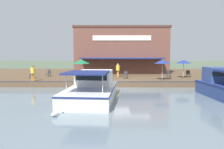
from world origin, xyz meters
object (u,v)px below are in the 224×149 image
at_px(cafe_chair_beside_entrance, 188,73).
at_px(cafe_chair_under_first_umbrella, 125,74).
at_px(cafe_chair_mid_patio, 169,73).
at_px(motorboat_fourth_along, 94,88).
at_px(waterfront_restaurant, 121,50).
at_px(patio_umbrella_far_corner, 81,62).
at_px(cafe_chair_far_corner_seat, 49,73).
at_px(patio_umbrella_mid_patio_right, 162,62).
at_px(cafe_chair_facing_river, 110,74).
at_px(patio_umbrella_back_row, 184,62).
at_px(cafe_chair_back_row_seat, 32,74).
at_px(motorboat_mid_row, 218,86).
at_px(mooring_post, 219,78).
at_px(tree_downstream_bank, 115,47).
at_px(person_near_entrance, 118,69).
at_px(person_at_quay_edge, 33,71).
at_px(tree_upstream_bank, 155,46).
at_px(swan, 55,113).

distance_m(cafe_chair_beside_entrance, cafe_chair_under_first_umbrella, 8.01).
distance_m(cafe_chair_mid_patio, motorboat_fourth_along, 13.10).
xyz_separation_m(waterfront_restaurant, patio_umbrella_far_corner, (8.62, -5.10, -1.52)).
bearing_deg(cafe_chair_far_corner_seat, patio_umbrella_mid_patio_right, 73.92).
bearing_deg(waterfront_restaurant, patio_umbrella_mid_patio_right, 20.74).
height_order(patio_umbrella_far_corner, cafe_chair_facing_river, patio_umbrella_far_corner).
height_order(patio_umbrella_back_row, cafe_chair_beside_entrance, patio_umbrella_back_row).
bearing_deg(cafe_chair_back_row_seat, motorboat_mid_row, 65.75).
xyz_separation_m(mooring_post, tree_downstream_bank, (-18.29, -10.52, 3.83)).
height_order(waterfront_restaurant, person_near_entrance, waterfront_restaurant).
height_order(mooring_post, tree_downstream_bank, tree_downstream_bank).
xyz_separation_m(cafe_chair_beside_entrance, tree_downstream_bank, (-13.46, -9.08, 3.81)).
distance_m(cafe_chair_facing_river, person_at_quay_edge, 8.92).
bearing_deg(cafe_chair_under_first_umbrella, cafe_chair_far_corner_seat, -104.09).
relative_size(cafe_chair_under_first_umbrella, mooring_post, 0.95).
bearing_deg(person_near_entrance, cafe_chair_far_corner_seat, -93.79).
bearing_deg(person_near_entrance, patio_umbrella_mid_patio_right, 55.07).
bearing_deg(cafe_chair_mid_patio, person_near_entrance, -94.05).
bearing_deg(tree_downstream_bank, patio_umbrella_far_corner, -16.47).
bearing_deg(patio_umbrella_mid_patio_right, tree_upstream_bank, 172.70).
bearing_deg(motorboat_fourth_along, waterfront_restaurant, 171.78).
xyz_separation_m(cafe_chair_mid_patio, person_near_entrance, (-0.44, -6.28, 0.57)).
xyz_separation_m(patio_umbrella_mid_patio_right, cafe_chair_facing_river, (-2.63, -5.82, -1.54)).
height_order(cafe_chair_back_row_seat, motorboat_fourth_along, motorboat_fourth_along).
relative_size(patio_umbrella_far_corner, cafe_chair_facing_river, 2.65).
xyz_separation_m(cafe_chair_far_corner_seat, person_near_entrance, (0.59, 8.93, 0.57)).
bearing_deg(person_near_entrance, cafe_chair_under_first_umbrella, 24.89).
xyz_separation_m(patio_umbrella_mid_patio_right, swan, (12.60, -8.47, -2.39)).
xyz_separation_m(person_near_entrance, motorboat_mid_row, (9.89, 7.87, -0.76)).
bearing_deg(cafe_chair_mid_patio, waterfront_restaurant, -145.40).
xyz_separation_m(patio_umbrella_back_row, mooring_post, (4.13, 2.29, -1.50)).
bearing_deg(motorboat_mid_row, cafe_chair_back_row_seat, -114.25).
bearing_deg(cafe_chair_under_first_umbrella, cafe_chair_back_row_seat, -90.62).
height_order(cafe_chair_back_row_seat, person_at_quay_edge, person_at_quay_edge).
bearing_deg(motorboat_mid_row, mooring_post, 153.95).
height_order(patio_umbrella_far_corner, motorboat_fourth_along, patio_umbrella_far_corner).
relative_size(patio_umbrella_mid_patio_right, cafe_chair_beside_entrance, 2.68).
xyz_separation_m(patio_umbrella_mid_patio_right, person_near_entrance, (-3.38, -4.83, -0.98)).
xyz_separation_m(cafe_chair_under_first_umbrella, person_at_quay_edge, (2.61, -9.94, 0.56)).
bearing_deg(patio_umbrella_mid_patio_right, cafe_chair_beside_entrance, 127.67).
distance_m(patio_umbrella_mid_patio_right, cafe_chair_mid_patio, 3.61).
relative_size(cafe_chair_back_row_seat, swan, 1.23).
bearing_deg(cafe_chair_mid_patio, motorboat_mid_row, 9.61).
xyz_separation_m(cafe_chair_back_row_seat, cafe_chair_beside_entrance, (-1.38, 18.95, 0.00)).
xyz_separation_m(waterfront_restaurant, patio_umbrella_back_row, (8.81, 7.27, -1.52)).
height_order(waterfront_restaurant, cafe_chair_under_first_umbrella, waterfront_restaurant).
bearing_deg(mooring_post, cafe_chair_back_row_seat, -99.59).
distance_m(patio_umbrella_far_corner, swan, 15.30).
xyz_separation_m(cafe_chair_far_corner_seat, tree_downstream_bank, (-12.50, 8.58, 3.81)).
height_order(patio_umbrella_mid_patio_right, swan, patio_umbrella_mid_patio_right).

